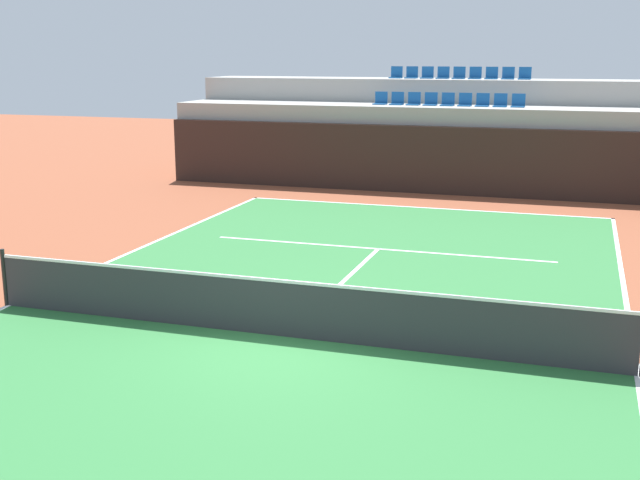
# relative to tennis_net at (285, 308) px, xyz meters

# --- Properties ---
(ground_plane) EXTENTS (80.00, 80.00, 0.00)m
(ground_plane) POSITION_rel_tennis_net_xyz_m (0.00, 0.00, -0.51)
(ground_plane) COLOR brown
(court_surface) EXTENTS (11.00, 24.00, 0.01)m
(court_surface) POSITION_rel_tennis_net_xyz_m (0.00, 0.00, -0.50)
(court_surface) COLOR #2D7238
(court_surface) RESTS_ON ground_plane
(baseline_far) EXTENTS (11.00, 0.10, 0.00)m
(baseline_far) POSITION_rel_tennis_net_xyz_m (0.00, 11.95, -0.50)
(baseline_far) COLOR white
(baseline_far) RESTS_ON court_surface
(sideline_left) EXTENTS (0.10, 24.00, 0.00)m
(sideline_left) POSITION_rel_tennis_net_xyz_m (-5.45, 0.00, -0.50)
(sideline_left) COLOR white
(sideline_left) RESTS_ON court_surface
(sideline_right) EXTENTS (0.10, 24.00, 0.00)m
(sideline_right) POSITION_rel_tennis_net_xyz_m (5.45, 0.00, -0.50)
(sideline_right) COLOR white
(sideline_right) RESTS_ON court_surface
(service_line_far) EXTENTS (8.26, 0.10, 0.00)m
(service_line_far) POSITION_rel_tennis_net_xyz_m (0.00, 6.40, -0.50)
(service_line_far) COLOR white
(service_line_far) RESTS_ON court_surface
(centre_service_line) EXTENTS (0.10, 6.40, 0.00)m
(centre_service_line) POSITION_rel_tennis_net_xyz_m (0.00, 3.20, -0.50)
(centre_service_line) COLOR white
(centre_service_line) RESTS_ON court_surface
(back_wall) EXTENTS (19.29, 0.30, 2.23)m
(back_wall) POSITION_rel_tennis_net_xyz_m (0.00, 14.63, 0.61)
(back_wall) COLOR black
(back_wall) RESTS_ON ground_plane
(stands_tier_lower) EXTENTS (19.29, 2.40, 2.82)m
(stands_tier_lower) POSITION_rel_tennis_net_xyz_m (0.00, 15.98, 0.90)
(stands_tier_lower) COLOR #9E9E99
(stands_tier_lower) RESTS_ON ground_plane
(stands_tier_upper) EXTENTS (19.29, 2.40, 3.65)m
(stands_tier_upper) POSITION_rel_tennis_net_xyz_m (0.00, 18.38, 1.32)
(stands_tier_upper) COLOR #9E9E99
(stands_tier_upper) RESTS_ON ground_plane
(seating_row_lower) EXTENTS (5.15, 0.44, 0.44)m
(seating_row_lower) POSITION_rel_tennis_net_xyz_m (0.00, 16.07, 2.43)
(seating_row_lower) COLOR #145193
(seating_row_lower) RESTS_ON stands_tier_lower
(seating_row_upper) EXTENTS (5.15, 0.44, 0.44)m
(seating_row_upper) POSITION_rel_tennis_net_xyz_m (0.00, 18.47, 3.27)
(seating_row_upper) COLOR #145193
(seating_row_upper) RESTS_ON stands_tier_upper
(tennis_net) EXTENTS (11.08, 0.08, 1.07)m
(tennis_net) POSITION_rel_tennis_net_xyz_m (0.00, 0.00, 0.00)
(tennis_net) COLOR black
(tennis_net) RESTS_ON court_surface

